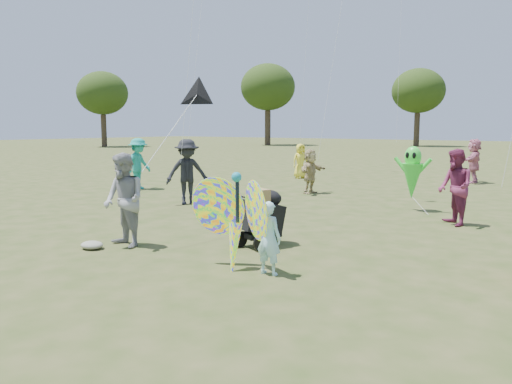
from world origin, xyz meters
TOP-DOWN VIEW (x-y plane):
  - ground at (0.00, 0.00)m, footprint 160.00×160.00m
  - child_girl at (0.74, 0.54)m, footprint 0.43×0.29m
  - adult_man at (-2.45, 0.41)m, footprint 0.97×0.82m
  - grey_bag at (-2.83, -0.06)m, footprint 0.45×0.37m
  - crowd_b at (-5.12, 4.88)m, footprint 1.32×1.39m
  - crowd_d at (-3.42, 9.07)m, footprint 0.47×1.41m
  - crowd_e at (2.00, 6.19)m, footprint 1.06×1.08m
  - crowd_g at (-6.28, 13.18)m, footprint 0.80×0.88m
  - crowd_i at (-9.06, 6.47)m, footprint 0.90×1.30m
  - crowd_j at (0.30, 15.68)m, footprint 0.68×1.69m
  - jogging_stroller at (-0.43, 2.03)m, footprint 0.76×1.14m
  - butterfly_kite at (0.13, 0.50)m, footprint 1.74×0.75m
  - delta_kite_rig at (-2.35, 2.33)m, footprint 0.89×2.16m
  - alien_kite at (0.53, 7.60)m, footprint 1.12×0.69m

SIDE VIEW (x-z plane):
  - ground at x=0.00m, z-range 0.00..0.00m
  - grey_bag at x=-2.83m, z-range 0.00..0.14m
  - child_girl at x=0.74m, z-range 0.00..1.14m
  - jogging_stroller at x=-0.43m, z-range 0.07..1.16m
  - crowd_d at x=-3.42m, z-range 0.00..1.51m
  - crowd_g at x=-6.28m, z-range 0.00..1.51m
  - butterfly_kite at x=0.13m, z-range -0.10..1.65m
  - crowd_e at x=2.00m, z-range 0.00..1.76m
  - adult_man at x=-2.45m, z-range 0.00..1.77m
  - crowd_j at x=0.30m, z-range 0.00..1.78m
  - crowd_i at x=-9.06m, z-range 0.00..1.84m
  - crowd_b at x=-5.12m, z-range 0.00..1.89m
  - alien_kite at x=0.53m, z-range 0.10..1.84m
  - delta_kite_rig at x=-2.35m, z-range 1.96..3.86m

